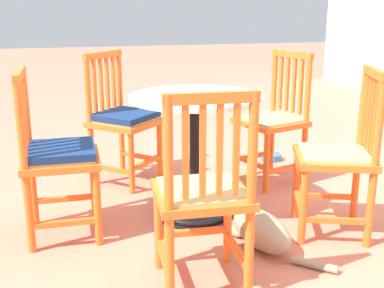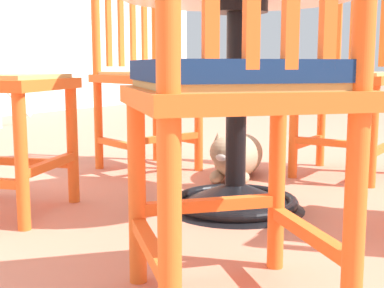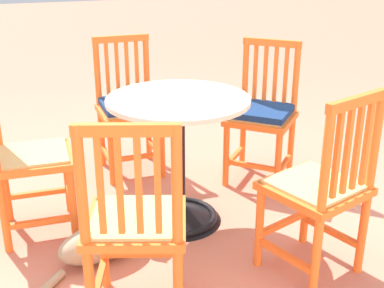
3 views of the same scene
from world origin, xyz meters
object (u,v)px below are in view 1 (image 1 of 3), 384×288
Objects in this scene: orange_chair_tucked_in at (123,120)px; orange_chair_facing_out at (57,157)px; cafe_table at (195,169)px; pet_water_bowl at (271,157)px; tabby_cat at (257,227)px; orange_chair_near_fence at (274,121)px; orange_chair_by_planter at (203,196)px; orange_chair_at_corner at (339,157)px.

orange_chair_facing_out is at bearing -29.23° from orange_chair_tucked_in.
cafe_table reaches higher than pet_water_bowl.
cafe_table is 0.54m from tabby_cat.
pet_water_bowl is at bearing 99.88° from orange_chair_tucked_in.
orange_chair_by_planter is at bearing -34.40° from orange_chair_near_fence.
orange_chair_at_corner is 1.00× the size of orange_chair_facing_out.
orange_chair_near_fence is at bearing -178.81° from orange_chair_at_corner.
orange_chair_at_corner reaches higher than tabby_cat.
orange_chair_near_fence is at bearing 153.29° from tabby_cat.
orange_chair_by_planter is 0.93m from orange_chair_facing_out.
tabby_cat is (0.90, -0.45, -0.34)m from orange_chair_near_fence.
pet_water_bowl is at bearing 120.95° from orange_chair_facing_out.
orange_chair_near_fence is 1.00× the size of orange_chair_tucked_in.
pet_water_bowl is at bearing 148.53° from orange_chair_by_planter.
orange_chair_tucked_in is 1.30m from pet_water_bowl.
orange_chair_by_planter and orange_chair_near_fence have the same top height.
tabby_cat is at bearing 70.29° from orange_chair_facing_out.
orange_chair_at_corner is 0.58m from tabby_cat.
tabby_cat is at bearing -26.71° from orange_chair_near_fence.
orange_chair_facing_out reaches higher than pet_water_bowl.
orange_chair_at_corner is at bearing 113.03° from orange_chair_by_planter.
tabby_cat is (0.36, 1.01, -0.35)m from orange_chair_facing_out.
orange_chair_tucked_in is (-1.10, -1.04, 0.01)m from orange_chair_at_corner.
orange_chair_at_corner is at bearing 1.19° from orange_chair_near_fence.
orange_chair_by_planter is at bearing 7.22° from orange_chair_tucked_in.
orange_chair_at_corner is 5.36× the size of pet_water_bowl.
orange_chair_by_planter and orange_chair_facing_out have the same top height.
cafe_table is at bearing -43.90° from pet_water_bowl.
orange_chair_facing_out is (0.09, -0.78, 0.16)m from cafe_table.
orange_chair_by_planter is at bearing -11.87° from cafe_table.
orange_chair_at_corner is at bearing -7.19° from pet_water_bowl.
orange_chair_near_fence is 1.06m from tabby_cat.
pet_water_bowl is at bearing 154.69° from tabby_cat.
cafe_table is at bearing -153.65° from tabby_cat.
orange_chair_at_corner is 1.00× the size of orange_chair_tucked_in.
cafe_table is at bearing -56.45° from orange_chair_near_fence.
orange_chair_at_corner is (0.41, 0.70, 0.15)m from cafe_table.
orange_chair_by_planter is at bearing 41.96° from orange_chair_facing_out.
orange_chair_facing_out is at bearing -59.05° from pet_water_bowl.
orange_chair_near_fence reaches higher than cafe_table.
orange_chair_facing_out is 1.13m from tabby_cat.
orange_chair_tucked_in is at bearing -152.94° from cafe_table.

